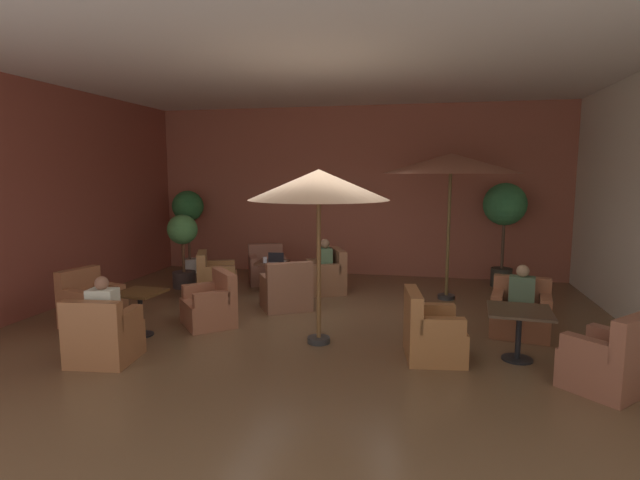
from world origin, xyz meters
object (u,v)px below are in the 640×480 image
object	(u,v)px
armchair_front_right_north	(103,337)
patron_by_window	(522,289)
armchair_front_left_west	(286,292)
patron_with_friend	(325,257)
patio_umbrella_tall_red	(451,164)
potted_tree_mid_right	(188,212)
armchair_mid_center_east	(608,362)
armchair_front_left_south	(216,280)
cafe_table_front_left	(272,270)
cafe_table_mid_center	(519,320)
armchair_mid_center_north	(431,334)
armchair_front_left_north	(327,277)
patron_blue_shirt	(103,305)
armchair_front_right_east	(211,306)
potted_tree_left_corner	(183,242)
potted_tree_mid_left	(505,212)
open_laptop	(277,260)
cafe_table_front_right	(140,302)
armchair_mid_center_south	(520,314)
iced_drink_cup	(265,260)
armchair_front_right_south	(91,306)
armchair_front_left_east	(267,269)
patio_umbrella_center_beige	(319,186)

from	to	relation	value
armchair_front_right_north	patron_by_window	world-z (taller)	patron_by_window
armchair_front_left_west	patron_with_friend	distance (m)	1.49
patio_umbrella_tall_red	potted_tree_mid_right	distance (m)	6.16
armchair_mid_center_east	armchair_front_left_south	bearing A→B (deg)	153.23
cafe_table_front_left	patron_with_friend	bearing A→B (deg)	23.56
cafe_table_mid_center	armchair_mid_center_north	world-z (taller)	armchair_mid_center_north
armchair_front_left_north	patron_with_friend	size ratio (longest dim) A/B	1.59
cafe_table_front_left	armchair_front_left_south	size ratio (longest dim) A/B	0.67
armchair_mid_center_north	patio_umbrella_tall_red	world-z (taller)	patio_umbrella_tall_red
patron_blue_shirt	armchair_front_right_east	bearing A→B (deg)	68.32
armchair_front_left_south	armchair_mid_center_north	distance (m)	4.68
potted_tree_left_corner	potted_tree_mid_left	distance (m)	6.72
armchair_mid_center_north	patron_with_friend	world-z (taller)	patron_with_friend
cafe_table_front_left	open_laptop	distance (m)	0.25
cafe_table_front_right	patron_blue_shirt	world-z (taller)	patron_blue_shirt
armchair_mid_center_east	potted_tree_mid_right	size ratio (longest dim) A/B	0.51
cafe_table_mid_center	armchair_mid_center_north	distance (m)	1.12
armchair_front_left_west	open_laptop	world-z (taller)	armchair_front_left_west
armchair_front_right_north	open_laptop	distance (m)	3.94
armchair_front_left_west	patron_blue_shirt	xyz separation A→B (m)	(-1.58, -2.82, 0.42)
armchair_front_right_east	armchair_mid_center_south	bearing A→B (deg)	6.42
potted_tree_left_corner	iced_drink_cup	distance (m)	1.95
cafe_table_front_left	potted_tree_mid_right	distance (m)	3.21
cafe_table_front_left	armchair_front_right_south	xyz separation A→B (m)	(-2.17, -2.52, -0.18)
armchair_mid_center_south	armchair_front_right_east	bearing A→B (deg)	-173.58
patron_blue_shirt	patron_by_window	world-z (taller)	patron_blue_shirt
armchair_mid_center_north	patron_by_window	world-z (taller)	patron_by_window
cafe_table_front_left	armchair_front_right_south	world-z (taller)	armchair_front_right_south
armchair_front_right_north	armchair_front_left_west	bearing A→B (deg)	61.09
armchair_front_left_west	potted_tree_mid_left	world-z (taller)	potted_tree_mid_left
potted_tree_mid_right	patron_by_window	distance (m)	7.67
armchair_front_left_north	armchair_front_left_west	distance (m)	1.46
armchair_mid_center_north	armchair_front_right_north	bearing A→B (deg)	-165.91
armchair_front_left_east	armchair_front_left_south	distance (m)	1.53
armchair_front_right_south	patron_with_friend	size ratio (longest dim) A/B	1.41
patron_with_friend	iced_drink_cup	distance (m)	1.21
armchair_mid_center_south	patron_blue_shirt	xyz separation A→B (m)	(-5.35, -2.22, 0.42)
potted_tree_mid_left	armchair_front_left_west	bearing A→B (deg)	-146.06
patron_with_friend	cafe_table_front_right	bearing A→B (deg)	-123.45
patron_with_friend	potted_tree_left_corner	bearing A→B (deg)	-175.92
armchair_front_left_north	armchair_front_right_south	xyz separation A→B (m)	(-3.17, -2.96, 0.01)
cafe_table_front_left	armchair_front_left_south	bearing A→B (deg)	-157.46
armchair_front_right_north	armchair_front_left_south	bearing A→B (deg)	89.77
patio_umbrella_center_beige	iced_drink_cup	xyz separation A→B (m)	(-1.58, 2.39, -1.49)
cafe_table_front_right	armchair_mid_center_east	world-z (taller)	armchair_mid_center_east
armchair_front_right_north	armchair_mid_center_east	bearing A→B (deg)	3.91
armchair_front_right_south	patron_blue_shirt	distance (m)	1.74
potted_tree_left_corner	patron_blue_shirt	bearing A→B (deg)	-76.24
patio_umbrella_center_beige	open_laptop	world-z (taller)	patio_umbrella_center_beige
armchair_front_right_east	patron_by_window	distance (m)	4.72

